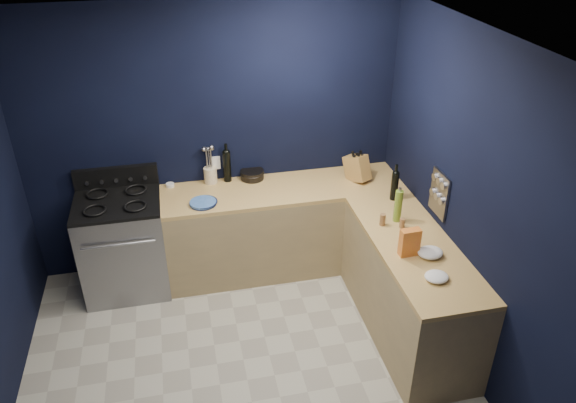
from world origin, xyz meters
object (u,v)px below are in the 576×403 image
object	(u,v)px
knife_block	(357,168)
plate_stack	(203,203)
gas_range	(124,246)
crouton_bag	(410,242)
utensil_crock	(210,175)

from	to	relation	value
knife_block	plate_stack	bearing A→B (deg)	158.13
gas_range	crouton_bag	bearing A→B (deg)	-29.10
plate_stack	utensil_crock	size ratio (longest dim) A/B	1.52
utensil_crock	knife_block	xyz separation A→B (m)	(1.39, -0.24, 0.04)
utensil_crock	knife_block	distance (m)	1.41
knife_block	gas_range	bearing A→B (deg)	152.57
plate_stack	crouton_bag	world-z (taller)	crouton_bag
gas_range	knife_block	size ratio (longest dim) A/B	3.74
knife_block	crouton_bag	distance (m)	1.28
plate_stack	knife_block	distance (m)	1.52
gas_range	knife_block	xyz separation A→B (m)	(2.26, 0.03, 0.56)
plate_stack	crouton_bag	bearing A→B (deg)	-36.73
gas_range	crouton_bag	world-z (taller)	crouton_bag
gas_range	crouton_bag	distance (m)	2.64
utensil_crock	knife_block	world-z (taller)	knife_block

